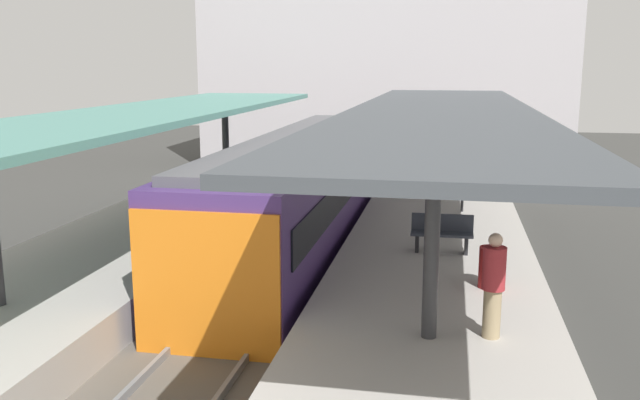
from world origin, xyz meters
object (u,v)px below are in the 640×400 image
litter_bin (490,267)px  passenger_near_bench (493,284)px  platform_bench (442,232)px  platform_sign (464,156)px  commuter_train (302,191)px

litter_bin → passenger_near_bench: (-0.10, -2.47, 0.48)m
platform_bench → passenger_near_bench: size_ratio=0.83×
platform_bench → litter_bin: platform_bench is taller
platform_bench → litter_bin: size_ratio=1.75×
platform_bench → passenger_near_bench: bearing=-80.1°
litter_bin → passenger_near_bench: bearing=-92.4°
platform_sign → passenger_near_bench: (0.33, -9.30, -0.75)m
platform_sign → litter_bin: size_ratio=2.76×
platform_bench → passenger_near_bench: (0.85, -4.85, 0.41)m
platform_sign → commuter_train: bearing=-160.7°
platform_sign → passenger_near_bench: bearing=-87.9°
platform_bench → platform_sign: bearing=83.4°
passenger_near_bench → platform_bench: bearing=99.9°
commuter_train → platform_sign: size_ratio=6.95×
platform_sign → litter_bin: (0.44, -6.83, -1.22)m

